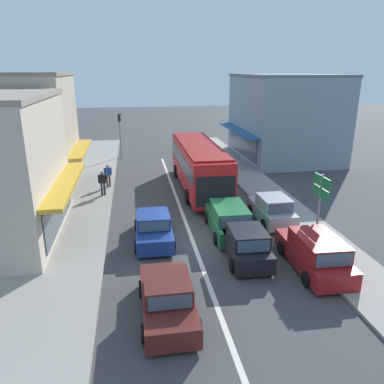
{
  "coord_description": "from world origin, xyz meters",
  "views": [
    {
      "loc": [
        -2.72,
        -16.9,
        8.14
      ],
      "look_at": [
        0.63,
        3.9,
        1.2
      ],
      "focal_mm": 35.0,
      "sensor_mm": 36.0,
      "label": 1
    }
  ],
  "objects": [
    {
      "name": "wagon_adjacent_lane_trail",
      "position": [
        1.99,
        0.49,
        0.75
      ],
      "size": [
        2.05,
        4.56,
        1.58
      ],
      "color": "#1E6638",
      "rests_on": "ground"
    },
    {
      "name": "hatchback_queue_gap_filler",
      "position": [
        2.04,
        -2.43,
        0.71
      ],
      "size": [
        1.94,
        3.77,
        1.54
      ],
      "color": "black",
      "rests_on": "ground"
    },
    {
      "name": "traffic_light_downstreet",
      "position": [
        -3.82,
        18.86,
        2.85
      ],
      "size": [
        0.33,
        0.24,
        4.2
      ],
      "color": "gray",
      "rests_on": "ground"
    },
    {
      "name": "city_bus",
      "position": [
        1.81,
        8.13,
        1.88
      ],
      "size": [
        2.78,
        10.87,
        3.23
      ],
      "color": "red",
      "rests_on": "ground"
    },
    {
      "name": "sidewalk_left",
      "position": [
        -6.8,
        6.0,
        0.07
      ],
      "size": [
        5.2,
        44.0,
        0.14
      ],
      "primitive_type": "cube",
      "color": "gray",
      "rests_on": "ground"
    },
    {
      "name": "shopfront_mid_block",
      "position": [
        -10.18,
        10.28,
        3.98
      ],
      "size": [
        7.65,
        7.4,
        7.97
      ],
      "color": "#B2A38E",
      "rests_on": "ground"
    },
    {
      "name": "ground_plane",
      "position": [
        0.0,
        0.0,
        0.0
      ],
      "size": [
        140.0,
        140.0,
        0.0
      ],
      "primitive_type": "plane",
      "color": "#3F3F42"
    },
    {
      "name": "pedestrian_browsing_midblock",
      "position": [
        -4.54,
        9.26,
        1.07
      ],
      "size": [
        0.54,
        0.33,
        1.63
      ],
      "color": "#4C4742",
      "rests_on": "sidewalk_left"
    },
    {
      "name": "lane_centre_line",
      "position": [
        0.0,
        4.0,
        0.0
      ],
      "size": [
        0.2,
        28.0,
        0.01
      ],
      "primitive_type": "cube",
      "color": "silver",
      "rests_on": "ground"
    },
    {
      "name": "parked_wagon_kerb_front",
      "position": [
        4.67,
        -3.71,
        0.75
      ],
      "size": [
        2.0,
        4.53,
        1.58
      ],
      "color": "maroon",
      "rests_on": "ground"
    },
    {
      "name": "sedan_queue_far_back",
      "position": [
        -1.8,
        -5.87,
        0.66
      ],
      "size": [
        1.91,
        4.2,
        1.47
      ],
      "color": "#561E19",
      "rests_on": "ground"
    },
    {
      "name": "kerb_right",
      "position": [
        6.2,
        6.0,
        0.06
      ],
      "size": [
        2.8,
        44.0,
        0.12
      ],
      "primitive_type": "cube",
      "color": "gray",
      "rests_on": "ground"
    },
    {
      "name": "pedestrian_with_handbag_near",
      "position": [
        -4.78,
        7.39,
        1.07
      ],
      "size": [
        0.66,
        0.26,
        1.63
      ],
      "color": "#333338",
      "rests_on": "sidewalk_left"
    },
    {
      "name": "parked_hatchback_kerb_second",
      "position": [
        4.77,
        1.54,
        0.71
      ],
      "size": [
        1.85,
        3.72,
        1.54
      ],
      "color": "#9EA3A8",
      "rests_on": "ground"
    },
    {
      "name": "sedan_behind_bus_mid",
      "position": [
        -1.89,
        0.2,
        0.66
      ],
      "size": [
        1.96,
        4.23,
        1.47
      ],
      "color": "navy",
      "rests_on": "ground"
    },
    {
      "name": "building_right_far",
      "position": [
        11.48,
        16.79,
        3.85
      ],
      "size": [
        9.02,
        10.72,
        7.71
      ],
      "color": "#84939E",
      "rests_on": "ground"
    },
    {
      "name": "directional_road_sign",
      "position": [
        5.73,
        -1.74,
        2.7
      ],
      "size": [
        0.1,
        1.4,
        3.6
      ],
      "color": "gray",
      "rests_on": "ground"
    }
  ]
}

